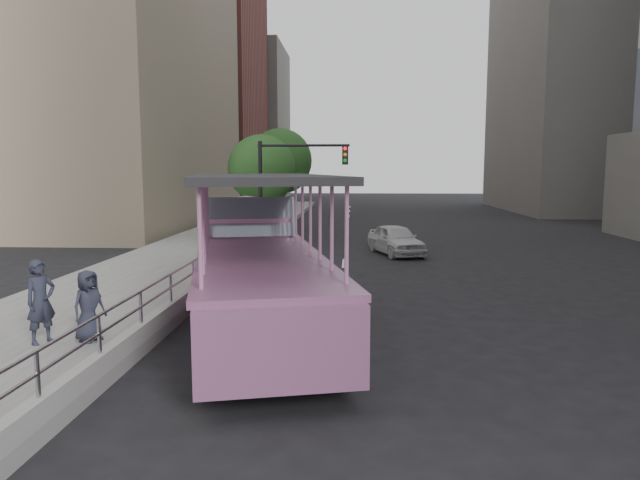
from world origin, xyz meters
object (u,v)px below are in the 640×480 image
at_px(pedestrian_far, 89,306).
at_px(traffic_signal, 286,179).
at_px(parking_sign, 206,240).
at_px(pedestrian_near, 41,302).
at_px(street_tree_near, 263,171).
at_px(car, 396,240).
at_px(duck_boat, 257,269).
at_px(street_tree_far, 282,163).

height_order(pedestrian_far, traffic_signal, traffic_signal).
bearing_deg(parking_sign, pedestrian_near, -111.36).
bearing_deg(street_tree_near, car, -26.04).
bearing_deg(street_tree_near, traffic_signal, -65.02).
distance_m(pedestrian_far, street_tree_near, 18.31).
distance_m(duck_boat, car, 12.91).
xyz_separation_m(pedestrian_far, street_tree_far, (1.08, 24.08, 3.24)).
distance_m(car, pedestrian_far, 16.64).
bearing_deg(duck_boat, traffic_signal, 93.16).
xyz_separation_m(street_tree_near, street_tree_far, (0.20, 6.00, 0.49)).
bearing_deg(duck_boat, street_tree_far, 95.50).
bearing_deg(street_tree_far, street_tree_near, -91.91).
xyz_separation_m(duck_boat, pedestrian_far, (-3.14, -2.72, -0.35)).
bearing_deg(pedestrian_near, traffic_signal, 16.38).
relative_size(parking_sign, traffic_signal, 0.57).
distance_m(duck_boat, traffic_signal, 12.14).
height_order(duck_boat, pedestrian_far, duck_boat).
relative_size(duck_boat, street_tree_far, 1.82).
distance_m(pedestrian_near, street_tree_near, 18.57).
height_order(pedestrian_near, parking_sign, parking_sign).
distance_m(duck_boat, street_tree_far, 21.66).
xyz_separation_m(duck_boat, parking_sign, (-1.95, 2.44, 0.43)).
bearing_deg(traffic_signal, street_tree_near, 114.98).
bearing_deg(duck_boat, car, 70.02).
relative_size(car, pedestrian_far, 2.66).
relative_size(parking_sign, street_tree_far, 0.46).
xyz_separation_m(pedestrian_near, street_tree_near, (1.80, 18.30, 2.63)).
distance_m(street_tree_near, street_tree_far, 6.02).
height_order(traffic_signal, street_tree_near, street_tree_near).
height_order(pedestrian_far, street_tree_near, street_tree_near).
relative_size(duck_boat, street_tree_near, 2.06).
height_order(car, traffic_signal, traffic_signal).
bearing_deg(traffic_signal, parking_sign, -97.75).
bearing_deg(pedestrian_far, street_tree_near, 25.03).
relative_size(traffic_signal, street_tree_far, 0.81).
distance_m(car, pedestrian_near, 17.27).
bearing_deg(pedestrian_near, parking_sign, 7.88).
bearing_deg(car, parking_sign, -141.33).
height_order(duck_boat, parking_sign, duck_boat).
xyz_separation_m(car, pedestrian_near, (-8.46, -15.04, 0.49)).
distance_m(pedestrian_near, parking_sign, 5.81).
xyz_separation_m(duck_boat, car, (4.40, 12.11, -0.72)).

